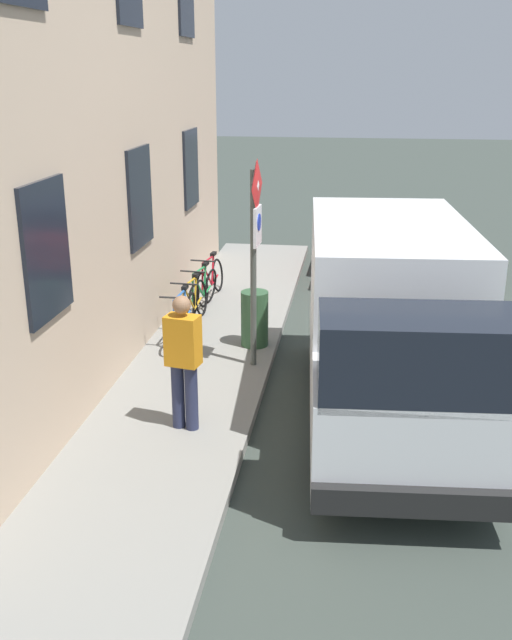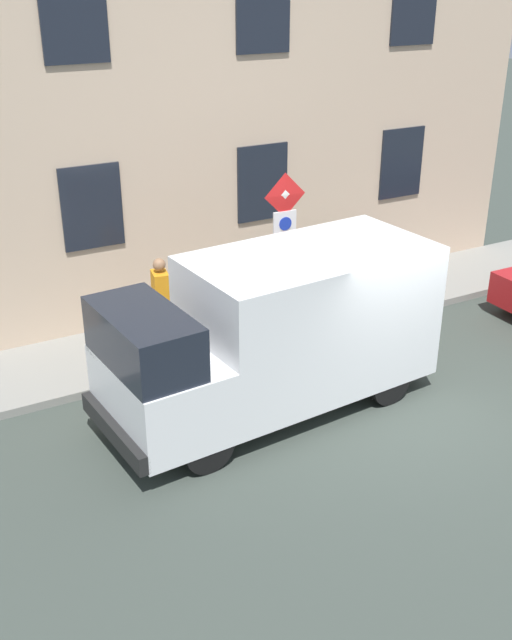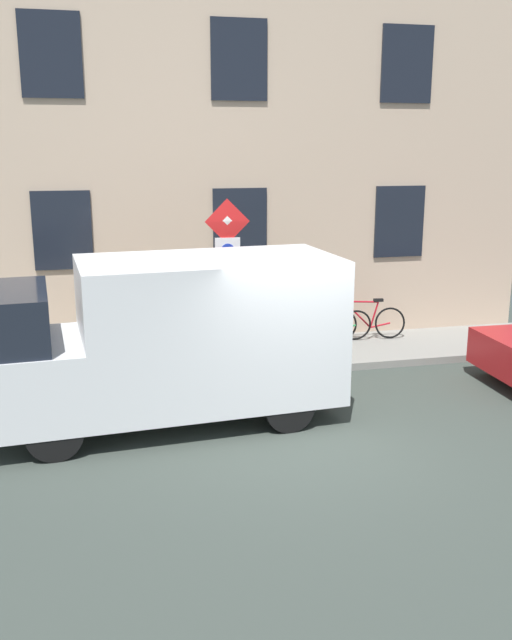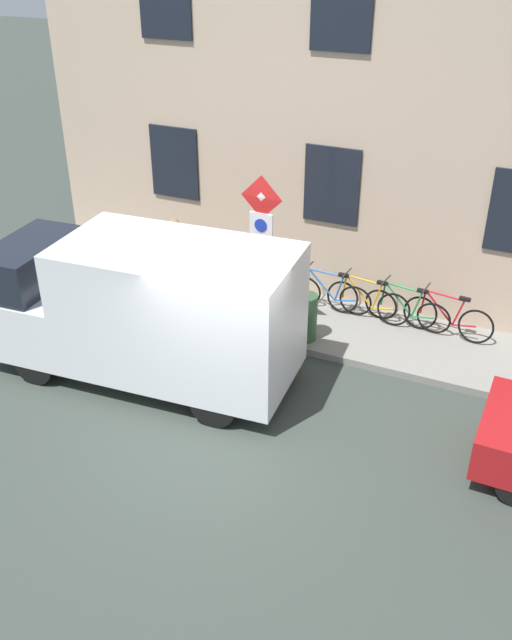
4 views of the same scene
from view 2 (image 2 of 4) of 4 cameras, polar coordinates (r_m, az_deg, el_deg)
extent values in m
plane|color=#363E38|center=(12.34, 11.70, -6.52)|extent=(80.00, 80.00, 0.00)
cube|color=gray|center=(15.05, 2.39, 0.34)|extent=(2.11, 14.59, 0.14)
cube|color=#C6AB90|center=(15.08, -0.21, 15.89)|extent=(0.70, 12.59, 7.91)
cube|color=black|center=(16.98, 10.94, 11.59)|extent=(0.06, 1.10, 1.50)
cube|color=black|center=(15.06, 0.49, 10.34)|extent=(0.06, 1.10, 1.50)
cube|color=black|center=(13.76, -12.32, 8.34)|extent=(0.06, 1.10, 1.50)
cube|color=black|center=(16.55, 11.89, 22.28)|extent=(0.06, 1.10, 1.50)
cube|color=black|center=(14.58, 0.54, 22.45)|extent=(0.06, 1.10, 1.50)
cube|color=black|center=(13.23, -13.65, 21.55)|extent=(0.06, 1.10, 1.50)
cylinder|color=#474C47|center=(13.52, 2.01, 4.47)|extent=(0.09, 0.09, 2.93)
pyramid|color=silver|center=(13.08, 2.26, 9.34)|extent=(0.06, 0.50, 0.50)
pyramid|color=red|center=(13.08, 2.25, 9.35)|extent=(0.05, 0.56, 0.56)
cube|color=white|center=(13.25, 2.18, 7.07)|extent=(0.06, 0.44, 0.56)
cylinder|color=#1933B2|center=(13.21, 2.24, 7.29)|extent=(0.02, 0.24, 0.24)
cube|color=silver|center=(11.80, 4.03, 0.21)|extent=(2.27, 3.93, 2.18)
cube|color=silver|center=(10.85, -7.19, -5.52)|extent=(2.09, 1.54, 1.10)
cube|color=black|center=(10.34, -8.50, -1.54)|extent=(1.99, 1.11, 0.84)
cube|color=black|center=(10.80, -10.68, -8.27)|extent=(2.01, 0.30, 0.28)
cylinder|color=black|center=(10.54, -3.72, -9.55)|extent=(0.27, 0.77, 0.76)
cylinder|color=black|center=(11.87, -7.94, -5.43)|extent=(0.27, 0.77, 0.76)
cylinder|color=black|center=(12.24, 9.99, -4.60)|extent=(0.27, 0.77, 0.76)
cylinder|color=black|center=(13.40, 4.96, -1.52)|extent=(0.27, 0.77, 0.76)
torus|color=black|center=(16.38, 7.59, 3.77)|extent=(0.17, 0.67, 0.66)
torus|color=black|center=(16.92, 10.65, 4.27)|extent=(0.17, 0.67, 0.66)
cylinder|color=red|center=(16.48, 8.64, 4.60)|extent=(0.09, 0.60, 0.60)
cylinder|color=red|center=(16.42, 8.92, 5.53)|extent=(0.10, 0.73, 0.07)
cylinder|color=red|center=(16.67, 9.70, 4.72)|extent=(0.05, 0.19, 0.55)
cylinder|color=red|center=(16.82, 10.03, 4.04)|extent=(0.07, 0.43, 0.12)
cylinder|color=red|center=(16.30, 7.72, 4.60)|extent=(0.04, 0.09, 0.50)
cube|color=black|center=(16.61, 9.99, 5.76)|extent=(0.10, 0.21, 0.06)
cylinder|color=#262626|center=(16.21, 7.85, 5.59)|extent=(0.46, 0.07, 0.03)
torus|color=black|center=(15.97, 5.33, 3.32)|extent=(0.18, 0.67, 0.66)
torus|color=black|center=(16.46, 8.57, 3.82)|extent=(0.18, 0.67, 0.66)
cylinder|color=#208341|center=(16.05, 6.43, 4.17)|extent=(0.10, 0.60, 0.60)
cylinder|color=#208341|center=(15.99, 6.71, 5.12)|extent=(0.11, 0.73, 0.07)
cylinder|color=#208341|center=(16.22, 7.55, 4.28)|extent=(0.06, 0.19, 0.55)
cylinder|color=#208341|center=(16.37, 7.92, 3.59)|extent=(0.08, 0.43, 0.12)
cylinder|color=#208341|center=(15.89, 5.44, 4.16)|extent=(0.04, 0.09, 0.50)
cube|color=black|center=(16.15, 7.84, 5.35)|extent=(0.10, 0.21, 0.06)
cylinder|color=#262626|center=(15.80, 5.57, 5.18)|extent=(0.46, 0.08, 0.03)
torus|color=black|center=(15.56, 3.00, 2.80)|extent=(0.15, 0.67, 0.66)
torus|color=black|center=(16.05, 6.33, 3.38)|extent=(0.15, 0.67, 0.66)
cylinder|color=gold|center=(15.63, 4.12, 3.69)|extent=(0.08, 0.60, 0.60)
cylinder|color=gold|center=(15.57, 4.39, 4.66)|extent=(0.09, 0.73, 0.07)
cylinder|color=gold|center=(15.81, 5.27, 3.83)|extent=(0.05, 0.19, 0.55)
cylinder|color=gold|center=(15.96, 5.67, 3.13)|extent=(0.07, 0.43, 0.12)
cylinder|color=gold|center=(15.48, 3.11, 3.66)|extent=(0.04, 0.09, 0.50)
cube|color=black|center=(15.73, 5.55, 4.93)|extent=(0.09, 0.20, 0.06)
cylinder|color=#262626|center=(15.38, 3.21, 4.70)|extent=(0.46, 0.06, 0.03)
torus|color=black|center=(15.17, 0.58, 2.23)|extent=(0.12, 0.66, 0.66)
torus|color=black|center=(15.66, 3.95, 2.93)|extent=(0.12, 0.66, 0.66)
cylinder|color=#2761B5|center=(15.24, 1.70, 3.17)|extent=(0.04, 0.60, 0.60)
cylinder|color=#2761B5|center=(15.18, 1.96, 4.18)|extent=(0.04, 0.73, 0.07)
cylinder|color=#2761B5|center=(15.42, 2.87, 3.35)|extent=(0.04, 0.19, 0.55)
cylinder|color=#2761B5|center=(15.58, 3.28, 2.65)|extent=(0.04, 0.43, 0.12)
cylinder|color=#2761B5|center=(15.08, 0.67, 3.11)|extent=(0.04, 0.09, 0.50)
cube|color=black|center=(15.35, 3.13, 4.49)|extent=(0.08, 0.20, 0.06)
cylinder|color=#262626|center=(14.99, 0.76, 4.18)|extent=(0.46, 0.03, 0.03)
cylinder|color=#262B47|center=(13.43, -6.99, -0.68)|extent=(0.16, 0.16, 0.85)
cylinder|color=#262B47|center=(13.59, -7.15, -0.36)|extent=(0.16, 0.16, 0.85)
cube|color=orange|center=(13.21, -7.24, 2.36)|extent=(0.44, 0.33, 0.62)
sphere|color=#936B4C|center=(13.05, -7.34, 4.18)|extent=(0.22, 0.22, 0.22)
cylinder|color=#2D5133|center=(14.39, 4.55, 1.36)|extent=(0.44, 0.44, 0.90)
camera|label=1|loc=(10.22, -48.43, 5.42)|focal=40.60mm
camera|label=3|loc=(4.93, 67.09, -19.09)|focal=39.55mm
camera|label=4|loc=(11.19, 62.79, 15.54)|focal=39.36mm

